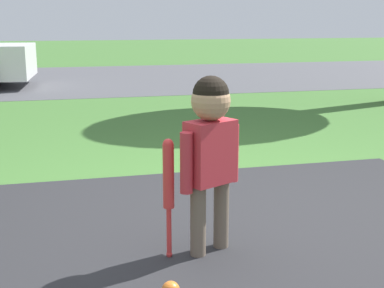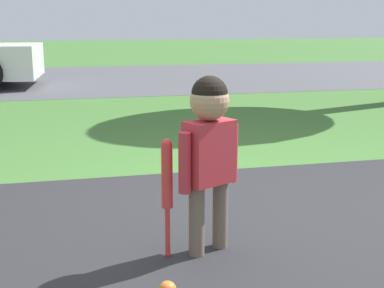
{
  "view_description": "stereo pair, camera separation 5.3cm",
  "coord_description": "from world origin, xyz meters",
  "views": [
    {
      "loc": [
        -1.15,
        -3.19,
        1.25
      ],
      "look_at": [
        -0.38,
        -0.15,
        0.52
      ],
      "focal_mm": 50.0,
      "sensor_mm": 36.0,
      "label": 1
    },
    {
      "loc": [
        -1.1,
        -3.2,
        1.25
      ],
      "look_at": [
        -0.38,
        -0.15,
        0.52
      ],
      "focal_mm": 50.0,
      "sensor_mm": 36.0,
      "label": 2
    }
  ],
  "objects": [
    {
      "name": "ground_plane",
      "position": [
        0.0,
        0.0,
        0.0
      ],
      "size": [
        60.0,
        60.0,
        0.0
      ],
      "primitive_type": "plane",
      "color": "#3D6B2D"
    },
    {
      "name": "street_strip",
      "position": [
        0.0,
        8.52,
        0.0
      ],
      "size": [
        40.0,
        6.0,
        0.01
      ],
      "color": "#4C4C51",
      "rests_on": "ground"
    },
    {
      "name": "child",
      "position": [
        -0.38,
        -0.55,
        0.63
      ],
      "size": [
        0.36,
        0.25,
        0.97
      ],
      "rotation": [
        0.0,
        0.0,
        0.45
      ],
      "color": "#6B5B4C",
      "rests_on": "ground"
    },
    {
      "name": "baseball_bat",
      "position": [
        -0.62,
        -0.57,
        0.43
      ],
      "size": [
        0.06,
        0.06,
        0.66
      ],
      "color": "red",
      "rests_on": "ground"
    }
  ]
}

